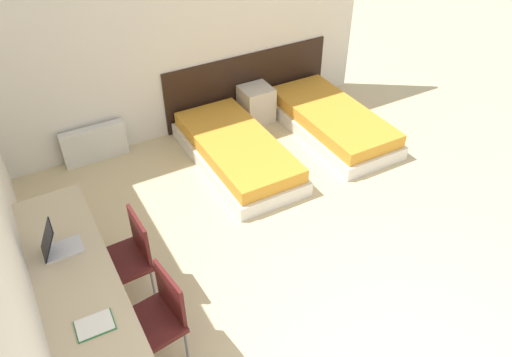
{
  "coord_description": "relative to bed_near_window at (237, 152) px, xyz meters",
  "views": [
    {
      "loc": [
        -1.98,
        -1.03,
        3.74
      ],
      "look_at": [
        0.0,
        2.5,
        0.55
      ],
      "focal_mm": 35.0,
      "sensor_mm": 36.0,
      "label": 1
    }
  ],
  "objects": [
    {
      "name": "chair_near_laptop",
      "position": [
        -1.78,
        -1.35,
        0.33
      ],
      "size": [
        0.47,
        0.47,
        0.88
      ],
      "rotation": [
        0.0,
        0.0,
        0.04
      ],
      "color": "#511919",
      "rests_on": "ground_plane"
    },
    {
      "name": "chair_near_notebook",
      "position": [
        -1.78,
        -2.08,
        0.33
      ],
      "size": [
        0.51,
        0.51,
        0.88
      ],
      "rotation": [
        0.0,
        0.0,
        0.13
      ],
      "color": "#511919",
      "rests_on": "ground_plane"
    },
    {
      "name": "wall_back",
      "position": [
        -0.29,
        1.06,
        1.18
      ],
      "size": [
        5.51,
        0.05,
        2.7
      ],
      "color": "silver",
      "rests_on": "ground_plane"
    },
    {
      "name": "bed_near_door",
      "position": [
        1.45,
        0.0,
        0.0
      ],
      "size": [
        0.94,
        1.99,
        0.36
      ],
      "color": "silver",
      "rests_on": "ground_plane"
    },
    {
      "name": "laptop",
      "position": [
        -2.28,
        -1.3,
        0.66
      ],
      "size": [
        0.31,
        0.22,
        0.3
      ],
      "rotation": [
        0.0,
        0.0,
        -0.01
      ],
      "color": "silver",
      "rests_on": "desk"
    },
    {
      "name": "nightstand",
      "position": [
        0.72,
        0.79,
        0.08
      ],
      "size": [
        0.42,
        0.4,
        0.5
      ],
      "color": "beige",
      "rests_on": "ground_plane"
    },
    {
      "name": "open_notebook",
      "position": [
        -2.22,
        -2.15,
        0.6
      ],
      "size": [
        0.27,
        0.2,
        0.02
      ],
      "rotation": [
        0.0,
        0.0,
        -0.04
      ],
      "color": "#236B3D",
      "rests_on": "desk"
    },
    {
      "name": "bed_near_window",
      "position": [
        0.0,
        0.0,
        0.0
      ],
      "size": [
        0.94,
        1.99,
        0.36
      ],
      "color": "silver",
      "rests_on": "ground_plane"
    },
    {
      "name": "desk",
      "position": [
        -2.24,
        -1.72,
        0.44
      ],
      "size": [
        0.6,
        2.45,
        0.77
      ],
      "color": "#C6B28E",
      "rests_on": "ground_plane"
    },
    {
      "name": "radiator",
      "position": [
        -1.5,
        0.94,
        0.06
      ],
      "size": [
        0.8,
        0.12,
        0.46
      ],
      "color": "silver",
      "rests_on": "ground_plane"
    },
    {
      "name": "headboard_panel",
      "position": [
        0.72,
        1.03,
        0.28
      ],
      "size": [
        2.48,
        0.03,
        0.9
      ],
      "color": "black",
      "rests_on": "ground_plane"
    }
  ]
}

